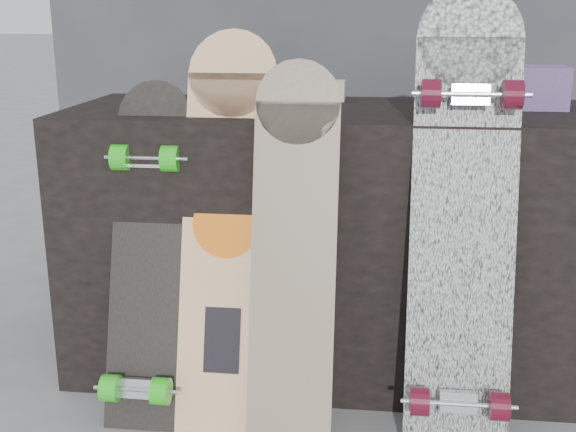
# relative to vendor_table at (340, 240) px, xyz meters

# --- Properties ---
(vendor_table) EXTENTS (1.60, 0.60, 0.80)m
(vendor_table) POSITION_rel_vendor_table_xyz_m (0.00, 0.00, 0.00)
(vendor_table) COLOR black
(vendor_table) RESTS_ON ground
(booth) EXTENTS (2.40, 0.22, 2.20)m
(booth) POSITION_rel_vendor_table_xyz_m (0.00, 0.85, 0.70)
(booth) COLOR #37373C
(booth) RESTS_ON ground
(merch_box_purple) EXTENTS (0.18, 0.12, 0.10)m
(merch_box_purple) POSITION_rel_vendor_table_xyz_m (-0.30, -0.04, 0.45)
(merch_box_purple) COLOR #573369
(merch_box_purple) RESTS_ON vendor_table
(merch_box_small) EXTENTS (0.14, 0.14, 0.12)m
(merch_box_small) POSITION_rel_vendor_table_xyz_m (0.56, 0.07, 0.46)
(merch_box_small) COLOR #573369
(merch_box_small) RESTS_ON vendor_table
(merch_box_flat) EXTENTS (0.22, 0.10, 0.06)m
(merch_box_flat) POSITION_rel_vendor_table_xyz_m (-0.11, 0.20, 0.43)
(merch_box_flat) COLOR #D1B78C
(merch_box_flat) RESTS_ON vendor_table
(longboard_geisha) EXTENTS (0.24, 0.34, 1.03)m
(longboard_geisha) POSITION_rel_vendor_table_xyz_m (-0.29, -0.29, 0.14)
(longboard_geisha) COLOR beige
(longboard_geisha) RESTS_ON ground
(longboard_celtic) EXTENTS (0.21, 0.26, 0.96)m
(longboard_celtic) POSITION_rel_vendor_table_xyz_m (-0.10, -0.41, 0.11)
(longboard_celtic) COLOR beige
(longboard_celtic) RESTS_ON ground
(longboard_cascadia) EXTENTS (0.26, 0.34, 1.14)m
(longboard_cascadia) POSITION_rel_vendor_table_xyz_m (0.32, -0.35, 0.19)
(longboard_cascadia) COLOR white
(longboard_cascadia) RESTS_ON ground
(skateboard_dark) EXTENTS (0.20, 0.36, 0.90)m
(skateboard_dark) POSITION_rel_vendor_table_xyz_m (-0.50, -0.33, 0.06)
(skateboard_dark) COLOR black
(skateboard_dark) RESTS_ON ground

